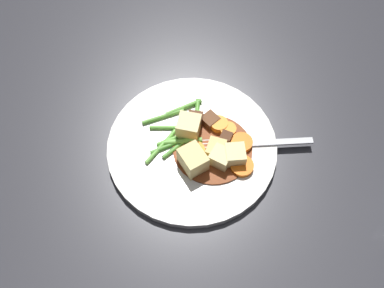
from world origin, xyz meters
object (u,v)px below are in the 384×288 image
object	(u,v)px
potato_chunk_3	(216,150)
potato_chunk_0	(219,160)
carrot_slice_0	(241,143)
potato_chunk_2	(189,127)
potato_chunk_4	(193,160)
potato_chunk_1	(235,155)
meat_chunk_0	(211,121)
carrot_slice_4	(219,125)
meat_chunk_2	(226,138)
carrot_slice_1	(242,166)
carrot_slice_2	(195,151)
carrot_slice_3	(228,130)
dinner_plate	(192,146)
fork	(252,144)
meat_chunk_1	(195,120)

from	to	relation	value
potato_chunk_3	potato_chunk_0	bearing A→B (deg)	-40.77
potato_chunk_0	carrot_slice_0	bearing A→B (deg)	78.47
potato_chunk_2	potato_chunk_4	bearing A→B (deg)	-47.98
potato_chunk_1	meat_chunk_0	distance (m)	0.07
carrot_slice_4	potato_chunk_2	size ratio (longest dim) A/B	0.81
meat_chunk_2	meat_chunk_0	bearing A→B (deg)	160.91
carrot_slice_1	potato_chunk_3	distance (m)	0.05
potato_chunk_2	potato_chunk_4	world-z (taller)	potato_chunk_4
carrot_slice_2	potato_chunk_3	world-z (taller)	potato_chunk_3
potato_chunk_0	potato_chunk_1	size ratio (longest dim) A/B	0.97
carrot_slice_2	carrot_slice_4	world-z (taller)	carrot_slice_4
carrot_slice_1	potato_chunk_1	xyz separation A→B (m)	(-0.02, 0.00, 0.01)
carrot_slice_0	potato_chunk_0	distance (m)	0.05
carrot_slice_3	meat_chunk_0	distance (m)	0.03
dinner_plate	meat_chunk_2	bearing A→B (deg)	42.88
carrot_slice_0	potato_chunk_1	world-z (taller)	potato_chunk_1
dinner_plate	potato_chunk_4	world-z (taller)	potato_chunk_4
carrot_slice_2	potato_chunk_0	world-z (taller)	potato_chunk_0
meat_chunk_2	dinner_plate	bearing A→B (deg)	-137.12
potato_chunk_1	dinner_plate	bearing A→B (deg)	-167.08
potato_chunk_4	fork	size ratio (longest dim) A/B	0.27
carrot_slice_2	meat_chunk_0	bearing A→B (deg)	99.92
potato_chunk_1	potato_chunk_3	bearing A→B (deg)	-163.87
dinner_plate	carrot_slice_2	size ratio (longest dim) A/B	8.28
carrot_slice_3	potato_chunk_4	distance (m)	0.08
potato_chunk_2	fork	bearing A→B (deg)	23.13
dinner_plate	carrot_slice_3	world-z (taller)	carrot_slice_3
potato_chunk_4	carrot_slice_3	bearing A→B (deg)	82.85
meat_chunk_2	potato_chunk_2	bearing A→B (deg)	-159.26
carrot_slice_0	carrot_slice_4	xyz separation A→B (m)	(-0.05, 0.01, 0.00)
carrot_slice_0	carrot_slice_4	bearing A→B (deg)	171.69
potato_chunk_0	potato_chunk_4	distance (m)	0.04
potato_chunk_4	meat_chunk_0	distance (m)	0.08
meat_chunk_2	fork	world-z (taller)	meat_chunk_2
meat_chunk_0	meat_chunk_2	bearing A→B (deg)	-19.09
potato_chunk_0	fork	distance (m)	0.06
dinner_plate	potato_chunk_4	distance (m)	0.04
potato_chunk_0	potato_chunk_3	size ratio (longest dim) A/B	0.99
carrot_slice_1	potato_chunk_4	world-z (taller)	potato_chunk_4
dinner_plate	carrot_slice_1	distance (m)	0.08
potato_chunk_0	meat_chunk_1	size ratio (longest dim) A/B	1.26
carrot_slice_4	carrot_slice_2	bearing A→B (deg)	-93.95
carrot_slice_3	meat_chunk_2	world-z (taller)	meat_chunk_2
carrot_slice_1	carrot_slice_4	world-z (taller)	carrot_slice_4
potato_chunk_2	meat_chunk_0	world-z (taller)	potato_chunk_2
meat_chunk_0	meat_chunk_1	world-z (taller)	meat_chunk_1
potato_chunk_4	meat_chunk_0	bearing A→B (deg)	105.13
potato_chunk_3	meat_chunk_2	size ratio (longest dim) A/B	1.77
dinner_plate	potato_chunk_2	xyz separation A→B (m)	(-0.02, 0.01, 0.02)
carrot_slice_3	fork	size ratio (longest dim) A/B	0.18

